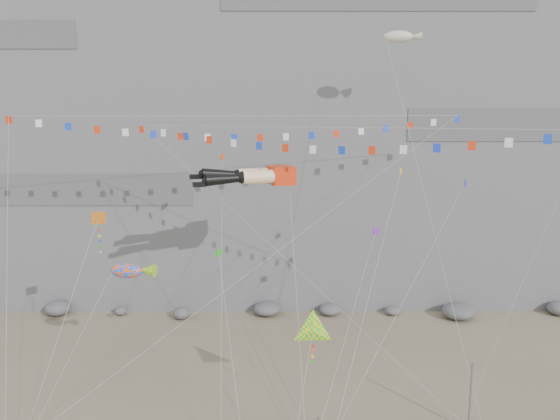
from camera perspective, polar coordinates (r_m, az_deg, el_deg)
The scene contains 16 objects.
ground at distance 37.83m, azimuth -1.96°, elevation -20.12°, with size 120.00×120.00×0.00m, color gray.
cliff at distance 65.00m, azimuth -1.17°, elevation 15.30°, with size 80.00×28.00×50.00m, color slate.
talus_boulders at distance 53.00m, azimuth -1.37°, elevation -10.30°, with size 60.00×3.00×1.20m, color slate, non-canonical shape.
anchor_pole_right at distance 36.51m, azimuth 19.27°, elevation -17.97°, with size 0.12×0.12×4.39m, color slate.
legs_kite at distance 39.48m, azimuth -2.74°, elevation 3.55°, with size 7.98×17.54×21.76m.
flag_banner_upper at distance 42.56m, azimuth -3.49°, elevation 9.77°, with size 34.09×17.57×27.19m.
flag_banner_lower at distance 36.31m, azimuth 5.00°, elevation 8.56°, with size 27.55×12.48×20.76m.
harlequin_kite at distance 37.19m, azimuth -18.47°, elevation -0.88°, with size 3.90×8.03×14.47m.
fish_windsock at distance 36.45m, azimuth -15.77°, elevation -6.13°, with size 6.86×5.05×11.17m.
delta_kite at distance 33.33m, azimuth 3.46°, elevation -12.52°, with size 3.22×7.54×9.67m.
blimp_windsock at distance 45.69m, azimuth 12.25°, elevation 17.18°, with size 5.17×14.31×28.45m.
small_kite_a at distance 42.39m, azimuth -6.06°, elevation 5.12°, with size 1.79×15.57×21.68m.
small_kite_b at distance 40.81m, azimuth 9.90°, elevation -2.48°, with size 6.11×12.93×17.00m.
small_kite_c at distance 34.62m, azimuth -6.37°, elevation -4.90°, with size 2.84×9.10×13.51m.
small_kite_d at distance 39.88m, azimuth 12.33°, elevation 3.24°, with size 7.13×14.22×21.25m.
small_kite_e at distance 38.11m, azimuth 18.57°, elevation 2.25°, with size 10.57×8.87×19.35m.
Camera 1 is at (1.15, -32.71, 18.97)m, focal length 35.00 mm.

